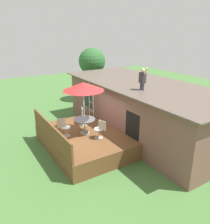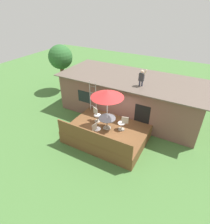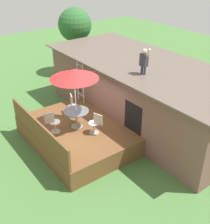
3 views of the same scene
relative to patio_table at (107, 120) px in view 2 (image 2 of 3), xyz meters
name	(u,v)px [view 2 (image 2 of 3)]	position (x,y,z in m)	size (l,w,h in m)	color
ground_plane	(107,138)	(0.02, 0.03, -1.39)	(40.00, 40.00, 0.00)	#477538
house	(130,96)	(0.02, 3.63, 0.05)	(10.50, 4.50, 2.85)	brown
deck	(108,133)	(0.02, 0.03, -0.99)	(4.78, 3.59, 0.80)	brown
deck_railing	(92,138)	(0.02, -1.72, -0.14)	(4.68, 0.08, 0.90)	brown
patio_table	(107,120)	(0.00, 0.00, 0.00)	(1.04, 1.04, 0.74)	#A59E8C
patio_umbrella	(107,94)	(0.00, 0.00, 1.76)	(1.90, 1.90, 2.54)	silver
step_ladder	(93,96)	(-1.87, 1.40, 0.51)	(0.52, 0.04, 2.20)	silver
person_figure	(142,77)	(1.04, 2.62, 2.07)	(0.47, 0.20, 1.11)	#33384C
patio_chair_left	(97,115)	(-0.97, 0.38, -0.13)	(0.60, 0.44, 0.92)	#A59E8C
patio_chair_right	(123,123)	(0.89, 0.32, -0.13)	(0.60, 0.44, 0.92)	#A59E8C
patio_chair_near	(96,130)	(-0.19, -0.98, -0.13)	(0.44, 0.62, 0.92)	#A59E8C
backyard_tree	(61,58)	(-7.06, 4.36, 1.73)	(2.11, 2.11, 4.24)	brown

